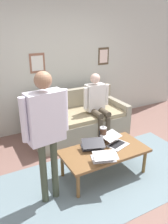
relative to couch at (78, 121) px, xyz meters
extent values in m
plane|color=#7A5950|center=(0.23, 1.51, -0.30)|extent=(7.68, 7.68, 0.00)
cube|color=slate|center=(0.26, 1.47, -0.30)|extent=(3.30, 1.62, 0.01)
cube|color=beige|center=(0.23, -0.69, 1.05)|extent=(7.04, 0.10, 2.70)
cube|color=#875945|center=(0.56, -0.63, 1.12)|extent=(0.31, 0.02, 0.39)
cube|color=silver|center=(0.56, -0.62, 1.12)|extent=(0.24, 0.00, 0.29)
cube|color=#4C3E2B|center=(-0.99, -0.63, 1.15)|extent=(0.27, 0.02, 0.38)
cube|color=silver|center=(-0.99, -0.62, 1.15)|extent=(0.21, 0.00, 0.29)
cube|color=gray|center=(0.00, 0.04, -0.09)|extent=(1.93, 0.91, 0.42)
cube|color=#9C8D6B|center=(0.00, 0.06, 0.16)|extent=(1.69, 0.83, 0.08)
cube|color=gray|center=(0.00, -0.34, 0.35)|extent=(1.93, 0.14, 0.46)
cube|color=gray|center=(-0.90, 0.04, 0.22)|extent=(0.12, 0.91, 0.20)
cube|color=gray|center=(0.90, 0.04, 0.22)|extent=(0.12, 0.91, 0.20)
cube|color=brown|center=(0.26, 1.37, 0.10)|extent=(1.29, 0.66, 0.04)
cylinder|color=brown|center=(-0.32, 1.63, -0.11)|extent=(0.05, 0.05, 0.39)
cylinder|color=brown|center=(0.83, 1.63, -0.11)|extent=(0.05, 0.05, 0.39)
cylinder|color=brown|center=(-0.32, 1.11, -0.11)|extent=(0.05, 0.05, 0.39)
cylinder|color=brown|center=(0.83, 1.11, -0.11)|extent=(0.05, 0.05, 0.39)
cube|color=silver|center=(0.00, 1.35, 0.13)|extent=(0.37, 0.31, 0.01)
cube|color=black|center=(0.01, 1.33, 0.14)|extent=(0.29, 0.21, 0.00)
cube|color=silver|center=(0.04, 1.22, 0.24)|extent=(0.36, 0.30, 0.05)
cube|color=silver|center=(0.04, 1.22, 0.24)|extent=(0.33, 0.27, 0.05)
cube|color=silver|center=(0.40, 1.55, 0.13)|extent=(0.38, 0.32, 0.01)
cube|color=black|center=(0.40, 1.57, 0.14)|extent=(0.30, 0.22, 0.00)
cube|color=silver|center=(0.43, 1.65, 0.24)|extent=(0.38, 0.31, 0.03)
cube|color=#2D2131|center=(0.43, 1.64, 0.24)|extent=(0.34, 0.28, 0.03)
cube|color=#28282D|center=(0.38, 1.21, 0.13)|extent=(0.39, 0.32, 0.01)
cube|color=black|center=(0.38, 1.22, 0.14)|extent=(0.31, 0.21, 0.00)
cube|color=#28282D|center=(0.40, 1.28, 0.23)|extent=(0.38, 0.30, 0.08)
cube|color=#B1DCEA|center=(0.40, 1.27, 0.23)|extent=(0.34, 0.26, 0.07)
cylinder|color=#4C3323|center=(0.14, 1.14, 0.24)|extent=(0.11, 0.11, 0.23)
cylinder|color=#B7B7BC|center=(0.14, 1.14, 0.36)|extent=(0.11, 0.11, 0.02)
sphere|color=#B2B2B7|center=(0.14, 1.14, 0.39)|extent=(0.03, 0.03, 0.03)
cube|color=black|center=(0.21, 1.14, 0.25)|extent=(0.01, 0.01, 0.16)
cylinder|color=#414A39|center=(1.24, 1.47, 0.13)|extent=(0.09, 0.09, 0.87)
cylinder|color=#414A39|center=(1.09, 1.46, 0.13)|extent=(0.09, 0.09, 0.87)
cube|color=silver|center=(1.16, 1.47, 0.88)|extent=(0.45, 0.24, 0.62)
cylinder|color=silver|center=(1.42, 1.49, 0.91)|extent=(0.09, 0.09, 0.53)
cylinder|color=silver|center=(0.91, 1.44, 0.91)|extent=(0.09, 0.09, 0.53)
sphere|color=#956D51|center=(1.16, 1.47, 1.32)|extent=(0.20, 0.20, 0.20)
cylinder|color=#4A4032|center=(-0.39, 0.50, -0.05)|extent=(0.10, 0.10, 0.50)
cylinder|color=#4A4032|center=(-0.22, 0.50, -0.05)|extent=(0.10, 0.10, 0.50)
cylinder|color=#4A4032|center=(-0.39, 0.32, 0.25)|extent=(0.12, 0.40, 0.12)
cylinder|color=#4A4032|center=(-0.22, 0.32, 0.25)|extent=(0.12, 0.40, 0.12)
cube|color=silver|center=(-0.31, 0.14, 0.51)|extent=(0.37, 0.20, 0.52)
cylinder|color=silver|center=(-0.54, 0.19, 0.53)|extent=(0.08, 0.08, 0.42)
cylinder|color=silver|center=(-0.07, 0.19, 0.53)|extent=(0.08, 0.08, 0.42)
sphere|color=beige|center=(-0.31, 0.14, 0.88)|extent=(0.19, 0.19, 0.19)
camera|label=1|loc=(1.94, 3.82, 1.93)|focal=37.03mm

